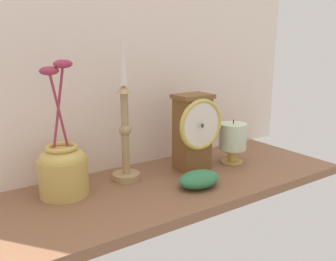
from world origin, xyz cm
name	(u,v)px	position (x,y,z in cm)	size (l,w,h in cm)	color
ground_plane	(168,186)	(0.00, 0.00, -1.20)	(100.00, 36.00, 2.40)	brown
back_wall	(131,54)	(0.00, 18.50, 32.50)	(120.00, 2.00, 65.00)	silver
mantel_clock	(194,131)	(11.40, 3.78, 11.62)	(14.38, 10.12, 21.86)	brown
candlestick_tall_left	(125,123)	(-8.23, 7.70, 15.50)	(7.31, 7.31, 42.20)	tan
brass_vase_jar	(63,167)	(-25.13, 7.45, 7.04)	(11.63, 11.63, 32.21)	tan
pillar_candle_front	(233,139)	(25.22, 2.25, 7.34)	(8.28, 8.28, 13.34)	gold
ivy_sprig	(199,179)	(4.69, -7.14, 2.07)	(11.34, 7.94, 4.14)	#317447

